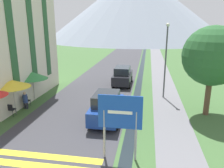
% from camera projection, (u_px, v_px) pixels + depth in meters
% --- Properties ---
extents(ground_plane, '(160.00, 160.00, 0.00)m').
position_uv_depth(ground_plane, '(129.00, 78.00, 24.27)').
color(ground_plane, '#3D6033').
extents(road, '(6.40, 60.00, 0.01)m').
position_uv_depth(road, '(119.00, 62.00, 34.18)').
color(road, '#38383D').
rests_on(road, ground_plane).
extents(footpath, '(2.20, 60.00, 0.01)m').
position_uv_depth(footpath, '(158.00, 64.00, 33.22)').
color(footpath, slate).
rests_on(footpath, ground_plane).
extents(drainage_channel, '(0.60, 60.00, 0.00)m').
position_uv_depth(drainage_channel, '(143.00, 63.00, 33.60)').
color(drainage_channel, black).
rests_on(drainage_channel, ground_plane).
extents(mountain_distant, '(65.76, 65.76, 24.77)m').
position_uv_depth(mountain_distant, '(136.00, 6.00, 80.39)').
color(mountain_distant, gray).
rests_on(mountain_distant, ground_plane).
extents(road_sign, '(1.90, 0.11, 2.97)m').
position_uv_depth(road_sign, '(120.00, 118.00, 9.27)').
color(road_sign, '#9E9EA3').
rests_on(road_sign, ground_plane).
extents(parked_car_near, '(1.76, 3.80, 1.82)m').
position_uv_depth(parked_car_near, '(107.00, 107.00, 13.40)').
color(parked_car_near, navy).
rests_on(parked_car_near, ground_plane).
extents(parked_car_far, '(1.74, 4.03, 1.82)m').
position_uv_depth(parked_car_far, '(123.00, 76.00, 21.46)').
color(parked_car_far, black).
rests_on(parked_car_far, ground_plane).
extents(cafe_chair_far_right, '(0.40, 0.40, 0.85)m').
position_uv_depth(cafe_chair_far_right, '(26.00, 100.00, 15.73)').
color(cafe_chair_far_right, black).
rests_on(cafe_chair_far_right, ground_plane).
extents(cafe_chair_middle, '(0.40, 0.40, 0.85)m').
position_uv_depth(cafe_chair_middle, '(11.00, 109.00, 14.11)').
color(cafe_chair_middle, black).
rests_on(cafe_chair_middle, ground_plane).
extents(cafe_umbrella_middle_yellow, '(2.27, 2.27, 2.36)m').
position_uv_depth(cafe_umbrella_middle_yellow, '(12.00, 84.00, 13.99)').
color(cafe_umbrella_middle_yellow, '#B7B2A8').
rests_on(cafe_umbrella_middle_yellow, ground_plane).
extents(cafe_umbrella_rear_green, '(2.31, 2.31, 2.28)m').
position_uv_depth(cafe_umbrella_rear_green, '(32.00, 75.00, 16.73)').
color(cafe_umbrella_rear_green, '#B7B2A8').
rests_on(cafe_umbrella_rear_green, ground_plane).
extents(person_seated_near, '(0.32, 0.32, 1.25)m').
position_uv_depth(person_seated_near, '(25.00, 99.00, 15.36)').
color(person_seated_near, '#282833').
rests_on(person_seated_near, ground_plane).
extents(streetlamp, '(0.28, 0.28, 5.90)m').
position_uv_depth(streetlamp, '(166.00, 55.00, 17.06)').
color(streetlamp, '#515156').
rests_on(streetlamp, ground_plane).
extents(tree_by_path, '(3.73, 3.73, 5.78)m').
position_uv_depth(tree_by_path, '(213.00, 56.00, 13.53)').
color(tree_by_path, brown).
rests_on(tree_by_path, ground_plane).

